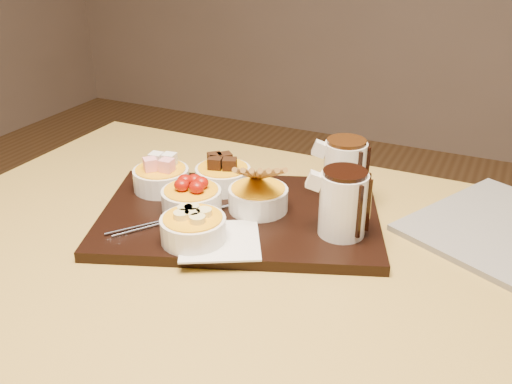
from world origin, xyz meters
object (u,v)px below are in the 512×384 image
at_px(bowl_strawberries, 192,201).
at_px(pitcher_milk_chocolate, 344,170).
at_px(pitcher_dark_chocolate, 343,205).
at_px(serving_board, 240,216).
at_px(dining_table, 266,307).

xyz_separation_m(bowl_strawberries, pitcher_milk_chocolate, (0.21, 0.16, 0.03)).
height_order(bowl_strawberries, pitcher_dark_chocolate, pitcher_dark_chocolate).
xyz_separation_m(serving_board, pitcher_milk_chocolate, (0.14, 0.13, 0.06)).
bearing_deg(pitcher_milk_chocolate, serving_board, -158.20).
bearing_deg(dining_table, bowl_strawberries, 164.23).
relative_size(serving_board, bowl_strawberries, 4.60).
bearing_deg(serving_board, dining_table, -63.26).
distance_m(serving_board, pitcher_dark_chocolate, 0.19).
xyz_separation_m(dining_table, bowl_strawberries, (-0.16, 0.04, 0.14)).
bearing_deg(serving_board, pitcher_milk_chocolate, 21.80).
height_order(serving_board, pitcher_dark_chocolate, pitcher_dark_chocolate).
distance_m(dining_table, serving_board, 0.16).
bearing_deg(pitcher_dark_chocolate, serving_board, 160.02).
relative_size(serving_board, pitcher_milk_chocolate, 4.58).
xyz_separation_m(dining_table, pitcher_milk_chocolate, (0.05, 0.21, 0.17)).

